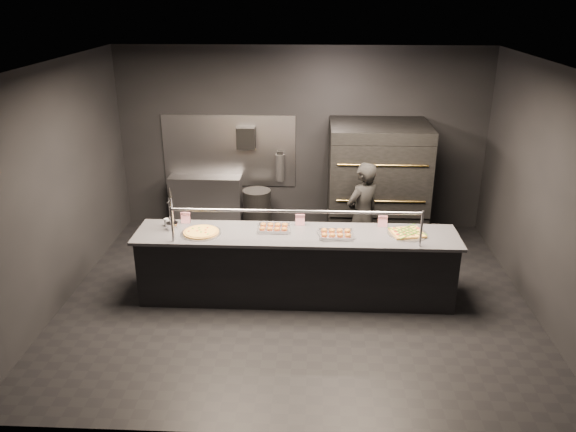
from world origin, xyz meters
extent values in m
plane|color=black|center=(0.00, 0.00, 0.00)|extent=(6.00, 6.00, 0.00)
plane|color=black|center=(0.00, 0.00, 3.00)|extent=(6.00, 6.00, 0.00)
cube|color=black|center=(0.00, 2.50, 1.50)|extent=(6.00, 0.04, 3.00)
cube|color=black|center=(0.00, -2.50, 1.50)|extent=(6.00, 0.04, 3.00)
cube|color=black|center=(-3.00, 0.00, 1.50)|extent=(0.04, 5.00, 3.00)
cube|color=black|center=(3.00, 0.00, 1.50)|extent=(0.04, 5.00, 3.00)
cube|color=#99999E|center=(-1.20, 2.48, 1.30)|extent=(2.20, 0.02, 1.20)
cube|color=black|center=(0.00, 0.00, 0.44)|extent=(4.00, 0.70, 0.88)
cube|color=#323236|center=(0.00, 0.00, 0.90)|extent=(4.10, 0.78, 0.04)
cylinder|color=#99999E|center=(-1.50, -0.30, 1.15)|extent=(0.03, 0.03, 0.45)
cylinder|color=#99999E|center=(1.50, -0.30, 1.15)|extent=(0.03, 0.03, 0.45)
cylinder|color=#99999E|center=(0.00, -0.30, 1.34)|extent=(3.00, 0.04, 0.04)
cube|color=black|center=(1.20, 1.90, 0.30)|extent=(1.50, 1.15, 0.60)
cube|color=black|center=(1.20, 1.90, 0.90)|extent=(1.50, 1.20, 0.55)
cube|color=black|center=(1.20, 1.90, 1.45)|extent=(1.50, 1.20, 0.55)
cube|color=black|center=(1.20, 1.90, 1.82)|extent=(1.50, 1.20, 0.18)
cylinder|color=gold|center=(1.20, 1.28, 0.90)|extent=(1.30, 0.02, 0.02)
cylinder|color=gold|center=(1.20, 1.28, 1.45)|extent=(1.30, 0.02, 0.02)
cube|color=#99999E|center=(-1.60, 2.32, 0.45)|extent=(1.20, 0.35, 0.90)
cube|color=black|center=(-0.90, 2.39, 1.55)|extent=(0.30, 0.20, 0.35)
cylinder|color=#B2B2B7|center=(-0.35, 2.40, 1.05)|extent=(0.14, 0.14, 0.45)
cube|color=black|center=(-0.35, 2.40, 1.30)|extent=(0.10, 0.06, 0.06)
cylinder|color=silver|center=(-1.60, 0.07, 0.96)|extent=(0.15, 0.15, 0.09)
cylinder|color=silver|center=(-1.60, 0.07, 1.16)|extent=(0.05, 0.05, 0.39)
cylinder|color=silver|center=(-1.60, -0.02, 1.33)|extent=(0.02, 0.11, 0.02)
cone|color=black|center=(-1.60, 0.07, 1.43)|extent=(0.05, 0.05, 0.15)
cylinder|color=silver|center=(-1.20, -0.05, 0.93)|extent=(0.52, 0.52, 0.01)
cylinder|color=#B7853A|center=(-1.20, -0.05, 0.94)|extent=(0.45, 0.45, 0.02)
cylinder|color=#F0BF4E|center=(-1.20, -0.05, 0.95)|extent=(0.39, 0.39, 0.01)
cube|color=silver|center=(-0.29, 0.11, 0.93)|extent=(0.45, 0.35, 0.02)
ellipsoid|color=#9E6822|center=(-0.43, 0.04, 0.96)|extent=(0.08, 0.08, 0.05)
ellipsoid|color=#9E6822|center=(-0.43, 0.18, 0.96)|extent=(0.08, 0.08, 0.05)
ellipsoid|color=#9E6822|center=(-0.34, 0.04, 0.96)|extent=(0.08, 0.08, 0.05)
ellipsoid|color=#9E6822|center=(-0.34, 0.18, 0.96)|extent=(0.08, 0.08, 0.05)
ellipsoid|color=#9E6822|center=(-0.25, 0.04, 0.96)|extent=(0.08, 0.08, 0.05)
ellipsoid|color=#9E6822|center=(-0.25, 0.18, 0.96)|extent=(0.08, 0.08, 0.05)
ellipsoid|color=#9E6822|center=(-0.15, 0.04, 0.96)|extent=(0.08, 0.08, 0.05)
ellipsoid|color=#9E6822|center=(-0.15, 0.18, 0.96)|extent=(0.08, 0.08, 0.05)
cube|color=silver|center=(0.50, -0.05, 0.93)|extent=(0.48, 0.40, 0.02)
ellipsoid|color=#9E6822|center=(0.35, -0.12, 0.96)|extent=(0.08, 0.08, 0.05)
ellipsoid|color=#9E6822|center=(0.35, 0.02, 0.96)|extent=(0.08, 0.08, 0.05)
ellipsoid|color=#9E6822|center=(0.45, -0.12, 0.96)|extent=(0.08, 0.08, 0.05)
ellipsoid|color=#9E6822|center=(0.45, 0.02, 0.96)|extent=(0.08, 0.08, 0.05)
ellipsoid|color=#9E6822|center=(0.55, -0.12, 0.96)|extent=(0.08, 0.08, 0.05)
ellipsoid|color=#9E6822|center=(0.55, 0.02, 0.96)|extent=(0.08, 0.08, 0.05)
ellipsoid|color=#9E6822|center=(0.65, -0.12, 0.96)|extent=(0.08, 0.08, 0.05)
ellipsoid|color=#9E6822|center=(0.65, 0.02, 0.96)|extent=(0.08, 0.08, 0.05)
cylinder|color=silver|center=(1.40, 0.04, 0.93)|extent=(0.49, 0.49, 0.01)
cube|color=#B7853A|center=(1.40, 0.04, 0.94)|extent=(0.46, 0.43, 0.02)
cube|color=#F0BF4E|center=(1.40, 0.04, 0.95)|extent=(0.43, 0.40, 0.01)
cube|color=#41781E|center=(1.40, 0.04, 0.96)|extent=(0.41, 0.38, 0.01)
cylinder|color=silver|center=(-1.70, 0.17, 0.97)|extent=(0.06, 0.06, 0.10)
cylinder|color=silver|center=(-1.60, 0.17, 0.96)|extent=(0.04, 0.04, 0.08)
cube|color=white|center=(-1.47, 0.28, 1.00)|extent=(0.12, 0.04, 0.15)
cube|color=white|center=(0.04, 0.28, 1.00)|extent=(0.12, 0.04, 0.15)
cube|color=white|center=(1.11, 0.28, 1.00)|extent=(0.12, 0.04, 0.15)
cylinder|color=black|center=(-0.71, 2.06, 0.38)|extent=(0.46, 0.46, 0.76)
imported|color=black|center=(0.91, 0.97, 0.79)|extent=(0.69, 0.66, 1.58)
camera|label=1|loc=(0.20, -6.50, 3.78)|focal=35.00mm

